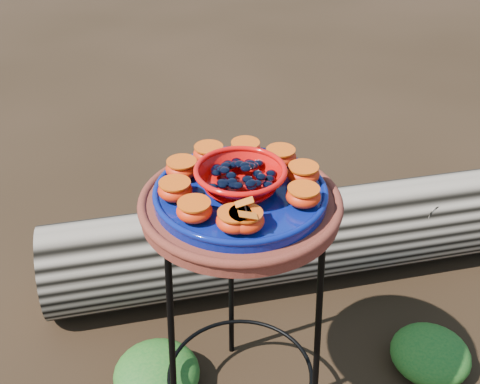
{
  "coord_description": "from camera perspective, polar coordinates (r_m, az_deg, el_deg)",
  "views": [
    {
      "loc": [
        -0.14,
        -1.11,
        1.49
      ],
      "look_at": [
        -0.0,
        0.0,
        0.76
      ],
      "focal_mm": 45.0,
      "sensor_mm": 36.0,
      "label": 1
    }
  ],
  "objects": [
    {
      "name": "orange_half_8",
      "position": [
        1.24,
        -4.35,
        -1.77
      ],
      "size": [
        0.08,
        0.08,
        0.04
      ],
      "primitive_type": "ellipsoid",
      "color": "red",
      "rests_on": "cobalt_plate"
    },
    {
      "name": "glass_gems",
      "position": [
        1.3,
        0.04,
        2.67
      ],
      "size": [
        0.15,
        0.15,
        0.03
      ],
      "primitive_type": null,
      "color": "black",
      "rests_on": "red_bowl"
    },
    {
      "name": "orange_half_5",
      "position": [
        1.43,
        -2.97,
        3.63
      ],
      "size": [
        0.08,
        0.08,
        0.04
      ],
      "primitive_type": "ellipsoid",
      "color": "red",
      "rests_on": "cobalt_plate"
    },
    {
      "name": "terracotta_saucer",
      "position": [
        1.36,
        0.04,
        -1.33
      ],
      "size": [
        0.45,
        0.45,
        0.04
      ],
      "primitive_type": "cylinder",
      "color": "#441F0F",
      "rests_on": "plant_stand"
    },
    {
      "name": "red_bowl",
      "position": [
        1.32,
        0.04,
        1.19
      ],
      "size": [
        0.19,
        0.19,
        0.05
      ],
      "primitive_type": null,
      "color": "red",
      "rests_on": "cobalt_plate"
    },
    {
      "name": "foliage_right",
      "position": [
        2.0,
        17.62,
        -14.37
      ],
      "size": [
        0.24,
        0.24,
        0.12
      ],
      "primitive_type": "ellipsoid",
      "color": "#134B16",
      "rests_on": "ground"
    },
    {
      "name": "orange_half_6",
      "position": [
        1.38,
        -5.53,
        2.22
      ],
      "size": [
        0.08,
        0.08,
        0.04
      ],
      "primitive_type": "ellipsoid",
      "color": "red",
      "rests_on": "cobalt_plate"
    },
    {
      "name": "orange_half_3",
      "position": [
        1.42,
        3.86,
        3.34
      ],
      "size": [
        0.08,
        0.08,
        0.04
      ],
      "primitive_type": "ellipsoid",
      "color": "red",
      "rests_on": "cobalt_plate"
    },
    {
      "name": "orange_half_1",
      "position": [
        1.28,
        6.01,
        -0.38
      ],
      "size": [
        0.08,
        0.08,
        0.04
      ],
      "primitive_type": "ellipsoid",
      "color": "red",
      "rests_on": "cobalt_plate"
    },
    {
      "name": "foliage_back",
      "position": [
        2.21,
        -7.41,
        -6.65
      ],
      "size": [
        0.32,
        0.32,
        0.16
      ],
      "primitive_type": "ellipsoid",
      "color": "#134B16",
      "rests_on": "ground"
    },
    {
      "name": "orange_half_2",
      "position": [
        1.36,
        6.0,
        1.71
      ],
      "size": [
        0.08,
        0.08,
        0.04
      ],
      "primitive_type": "ellipsoid",
      "color": "red",
      "rests_on": "cobalt_plate"
    },
    {
      "name": "foliage_left",
      "position": [
        1.88,
        -7.91,
        -16.61
      ],
      "size": [
        0.26,
        0.26,
        0.13
      ],
      "primitive_type": "ellipsoid",
      "color": "#134B16",
      "rests_on": "ground"
    },
    {
      "name": "butterfly",
      "position": [
        1.19,
        0.57,
        -1.65
      ],
      "size": [
        0.08,
        0.05,
        0.01
      ],
      "primitive_type": null,
      "rotation": [
        0.0,
        0.0,
        0.02
      ],
      "color": "#D45B13",
      "rests_on": "orange_half_0"
    },
    {
      "name": "orange_half_9",
      "position": [
        1.2,
        -0.53,
        -2.73
      ],
      "size": [
        0.08,
        0.08,
        0.04
      ],
      "primitive_type": "ellipsoid",
      "color": "red",
      "rests_on": "cobalt_plate"
    },
    {
      "name": "orange_half_4",
      "position": [
        1.45,
        0.52,
        4.04
      ],
      "size": [
        0.08,
        0.08,
        0.04
      ],
      "primitive_type": "ellipsoid",
      "color": "red",
      "rests_on": "cobalt_plate"
    },
    {
      "name": "cobalt_plate",
      "position": [
        1.34,
        0.04,
        -0.24
      ],
      "size": [
        0.39,
        0.39,
        0.03
      ],
      "primitive_type": "cylinder",
      "color": "#031360",
      "rests_on": "terracotta_saucer"
    },
    {
      "name": "orange_half_0",
      "position": [
        1.2,
        0.57,
        -2.73
      ],
      "size": [
        0.08,
        0.08,
        0.04
      ],
      "primitive_type": "ellipsoid",
      "color": "red",
      "rests_on": "cobalt_plate"
    },
    {
      "name": "driftwood_log",
      "position": [
        2.18,
        4.53,
        -4.37
      ],
      "size": [
        1.74,
        0.61,
        0.32
      ],
      "primitive_type": null,
      "rotation": [
        0.0,
        0.0,
        0.1
      ],
      "color": "black",
      "rests_on": "ground"
    },
    {
      "name": "orange_half_7",
      "position": [
        1.3,
        -6.17,
        0.18
      ],
      "size": [
        0.08,
        0.08,
        0.04
      ],
      "primitive_type": "ellipsoid",
      "color": "red",
      "rests_on": "cobalt_plate"
    },
    {
      "name": "plant_stand",
      "position": [
        1.6,
        0.03,
        -12.23
      ],
      "size": [
        0.44,
        0.44,
        0.7
      ],
      "primitive_type": null,
      "color": "black",
      "rests_on": "ground"
    }
  ]
}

